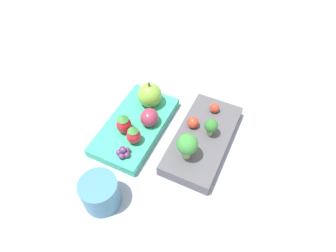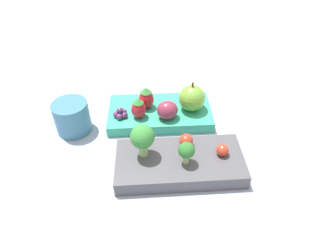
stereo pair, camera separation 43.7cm
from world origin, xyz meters
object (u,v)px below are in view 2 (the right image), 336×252
broccoli_floret_1 (186,151)px  cherry_tomato_0 (186,140)px  bento_box_savoury (180,163)px  plum (167,110)px  broccoli_floret_0 (142,138)px  grape_cluster (120,113)px  apple (192,98)px  strawberry_0 (146,98)px  cherry_tomato_1 (222,150)px  bento_box_fruit (158,113)px  drinking_cup (72,117)px  strawberry_1 (139,108)px

broccoli_floret_1 → cherry_tomato_0: broccoli_floret_1 is taller
bento_box_savoury → plum: 0.12m
broccoli_floret_0 → grape_cluster: broccoli_floret_0 is taller
apple → strawberry_0: size_ratio=1.32×
broccoli_floret_1 → strawberry_0: same height
broccoli_floret_0 → plum: 0.12m
cherry_tomato_1 → bento_box_savoury: bearing=-4.6°
broccoli_floret_1 → grape_cluster: broccoli_floret_1 is taller
bento_box_fruit → cherry_tomato_0: bearing=103.9°
cherry_tomato_1 → drinking_cup: size_ratio=0.31×
bento_box_savoury → strawberry_1: (0.06, -0.13, 0.03)m
plum → grape_cluster: (0.09, -0.02, -0.01)m
bento_box_savoury → drinking_cup: size_ratio=3.36×
bento_box_fruit → drinking_cup: (0.18, 0.01, 0.02)m
bento_box_savoury → broccoli_floret_1: (-0.01, 0.01, 0.04)m
bento_box_savoury → bento_box_fruit: size_ratio=1.02×
broccoli_floret_1 → apple: apple is taller
cherry_tomato_0 → apple: bearing=-108.9°
bento_box_fruit → bento_box_savoury: bearing=95.0°
plum → strawberry_1: bearing=-12.9°
strawberry_1 → apple: bearing=-176.6°
bento_box_fruit → drinking_cup: drinking_cup is taller
bento_box_savoury → bento_box_fruit: bearing=-85.0°
apple → plum: apple is taller
cherry_tomato_1 → grape_cluster: bearing=-41.4°
cherry_tomato_0 → strawberry_1: bearing=-55.1°
bento_box_savoury → strawberry_1: bearing=-67.2°
bento_box_savoury → drinking_cup: drinking_cup is taller
cherry_tomato_0 → plum: bearing=-79.6°
cherry_tomato_1 → grape_cluster: cherry_tomato_1 is taller
cherry_tomato_1 → plum: plum is taller
apple → bento_box_fruit: bearing=-9.4°
bento_box_fruit → drinking_cup: size_ratio=3.28×
plum → drinking_cup: (0.19, -0.02, -0.01)m
strawberry_1 → strawberry_0: bearing=-123.0°
cherry_tomato_1 → strawberry_0: 0.20m
strawberry_0 → strawberry_1: 0.04m
apple → strawberry_1: (0.11, 0.01, -0.01)m
cherry_tomato_1 → cherry_tomato_0: bearing=-30.9°
cherry_tomato_1 → apple: apple is taller
bento_box_savoury → apple: bearing=-111.8°
cherry_tomato_0 → strawberry_0: 0.15m
cherry_tomato_0 → drinking_cup: size_ratio=0.36×
broccoli_floret_1 → strawberry_1: 0.16m
grape_cluster → plum: bearing=167.4°
apple → drinking_cup: (0.24, -0.00, -0.02)m
cherry_tomato_0 → strawberry_0: strawberry_0 is taller
drinking_cup → strawberry_1: bearing=175.3°
drinking_cup → strawberry_0: bearing=-172.9°
broccoli_floret_1 → broccoli_floret_0: bearing=-24.7°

